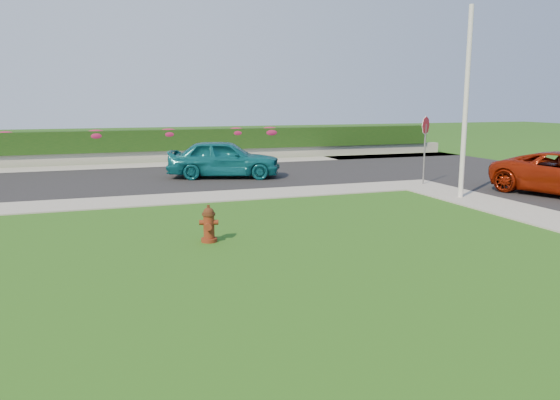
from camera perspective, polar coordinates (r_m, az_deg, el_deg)
name	(u,v)px	position (r m, az deg, el deg)	size (l,w,h in m)	color
ground	(364,272)	(10.55, 8.77, -7.44)	(120.00, 120.00, 0.00)	black
street_far	(85,182)	(23.06, -19.67, 1.80)	(26.00, 8.00, 0.04)	black
sidewalk_far	(51,206)	(18.16, -22.83, -0.57)	(24.00, 2.00, 0.04)	gray
curb_corner	(415,185)	(21.62, 13.97, 1.56)	(2.00, 2.00, 0.04)	gray
sidewalk_beyond	(169,164)	(28.28, -11.54, 3.66)	(34.00, 2.00, 0.04)	gray
retaining_wall	(165,156)	(29.73, -11.96, 4.50)	(34.00, 0.40, 0.60)	gray
hedge	(164,140)	(29.75, -12.04, 6.15)	(32.00, 0.90, 1.10)	black
fire_hydrant	(209,224)	(12.61, -7.45, -2.55)	(0.45, 0.43, 0.86)	#4D1B0C
sedan_teal	(224,158)	(22.92, -5.86, 4.34)	(1.87, 4.64, 1.58)	#0D5B67
utility_pole	(466,104)	(18.88, 18.85, 9.45)	(0.16, 0.16, 6.18)	silver
stop_sign	(425,134)	(21.61, 14.95, 6.71)	(0.61, 0.41, 2.64)	slate
flower_clump_b	(6,137)	(29.63, -26.75, 5.91)	(1.09, 0.70, 0.55)	#A31C51
flower_clump_c	(96,136)	(29.39, -18.66, 6.39)	(1.22, 0.79, 0.61)	#A31C51
flower_clump_d	(169,134)	(29.67, -11.57, 6.76)	(1.20, 0.77, 0.60)	#A31C51
flower_clump_e	(236,133)	(30.39, -4.60, 7.02)	(1.19, 0.76, 0.59)	#A31C51
flower_clump_f	(270,132)	(30.95, -1.08, 7.08)	(1.26, 0.81, 0.63)	#A31C51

